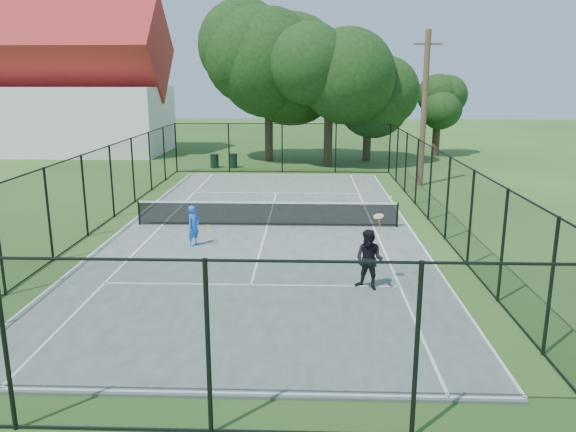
{
  "coord_description": "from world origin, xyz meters",
  "views": [
    {
      "loc": [
        1.53,
        -21.0,
        5.64
      ],
      "look_at": [
        0.91,
        -3.0,
        1.2
      ],
      "focal_mm": 35.0,
      "sensor_mm": 36.0,
      "label": 1
    }
  ],
  "objects_px": {
    "player_black": "(369,260)",
    "player_blue": "(194,226)",
    "trash_bin_right": "(233,161)",
    "utility_pole": "(424,109)",
    "tennis_net": "(267,213)",
    "trash_bin_left": "(214,161)"
  },
  "relations": [
    {
      "from": "tennis_net",
      "to": "utility_pole",
      "type": "xyz_separation_m",
      "value": [
        7.62,
        9.0,
        3.5
      ]
    },
    {
      "from": "trash_bin_right",
      "to": "utility_pole",
      "type": "relative_size",
      "value": 0.11
    },
    {
      "from": "trash_bin_right",
      "to": "player_blue",
      "type": "relative_size",
      "value": 0.66
    },
    {
      "from": "utility_pole",
      "to": "player_blue",
      "type": "height_order",
      "value": "utility_pole"
    },
    {
      "from": "tennis_net",
      "to": "player_black",
      "type": "bearing_deg",
      "value": -63.88
    },
    {
      "from": "trash_bin_right",
      "to": "tennis_net",
      "type": "bearing_deg",
      "value": -77.6
    },
    {
      "from": "player_blue",
      "to": "player_black",
      "type": "distance_m",
      "value": 6.75
    },
    {
      "from": "trash_bin_right",
      "to": "utility_pole",
      "type": "height_order",
      "value": "utility_pole"
    },
    {
      "from": "trash_bin_left",
      "to": "player_blue",
      "type": "bearing_deg",
      "value": -83.01
    },
    {
      "from": "trash_bin_left",
      "to": "player_black",
      "type": "relative_size",
      "value": 0.36
    },
    {
      "from": "trash_bin_left",
      "to": "player_black",
      "type": "xyz_separation_m",
      "value": [
        7.66,
        -21.27,
        0.44
      ]
    },
    {
      "from": "player_black",
      "to": "utility_pole",
      "type": "bearing_deg",
      "value": 74.24
    },
    {
      "from": "player_blue",
      "to": "player_black",
      "type": "height_order",
      "value": "player_black"
    },
    {
      "from": "tennis_net",
      "to": "trash_bin_left",
      "type": "bearing_deg",
      "value": 106.81
    },
    {
      "from": "tennis_net",
      "to": "utility_pole",
      "type": "relative_size",
      "value": 1.25
    },
    {
      "from": "tennis_net",
      "to": "trash_bin_right",
      "type": "bearing_deg",
      "value": 102.4
    },
    {
      "from": "trash_bin_left",
      "to": "utility_pole",
      "type": "xyz_separation_m",
      "value": [
        12.06,
        -5.7,
        3.63
      ]
    },
    {
      "from": "trash_bin_left",
      "to": "player_blue",
      "type": "xyz_separation_m",
      "value": [
        2.13,
        -17.4,
        0.3
      ]
    },
    {
      "from": "utility_pole",
      "to": "trash_bin_right",
      "type": "bearing_deg",
      "value": 152.12
    },
    {
      "from": "tennis_net",
      "to": "trash_bin_right",
      "type": "distance_m",
      "value": 15.1
    },
    {
      "from": "trash_bin_right",
      "to": "player_black",
      "type": "height_order",
      "value": "player_black"
    },
    {
      "from": "player_black",
      "to": "player_blue",
      "type": "bearing_deg",
      "value": 145.01
    }
  ]
}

